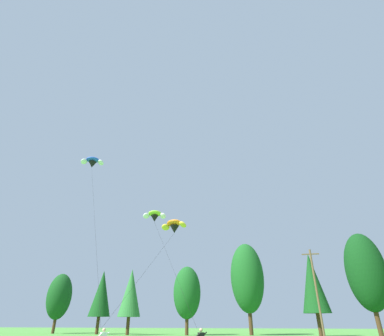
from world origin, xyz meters
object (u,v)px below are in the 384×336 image
utility_pole (317,290)px  parafoil_kite_mid_lime_white (155,216)px  parafoil_kite_high_blue_white (92,162)px  parafoil_kite_far_orange (174,226)px

utility_pole → parafoil_kite_mid_lime_white: size_ratio=0.92×
parafoil_kite_high_blue_white → parafoil_kite_far_orange: bearing=-26.0°
utility_pole → parafoil_kite_high_blue_white: bearing=-167.8°
utility_pole → parafoil_kite_mid_lime_white: (-17.69, -12.72, 6.91)m
parafoil_kite_far_orange → utility_pole: bearing=42.9°
parafoil_kite_high_blue_white → parafoil_kite_far_orange: parafoil_kite_high_blue_white is taller
utility_pole → parafoil_kite_high_blue_white: parafoil_kite_high_blue_white is taller
parafoil_kite_high_blue_white → parafoil_kite_mid_lime_white: 18.06m
parafoil_kite_mid_lime_white → utility_pole: bearing=35.7°
parafoil_kite_high_blue_white → parafoil_kite_far_orange: (15.25, -7.43, -12.98)m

